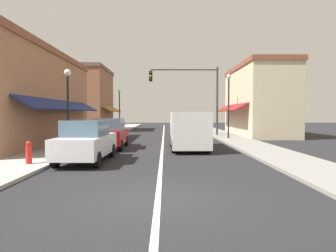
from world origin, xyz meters
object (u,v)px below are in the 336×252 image
at_px(traffic_signal_mast_arm, 194,88).
at_px(fire_hydrant, 29,152).
at_px(street_lamp_right_mid, 229,96).
at_px(street_lamp_left_far, 119,103).
at_px(street_lamp_left_near, 68,96).
at_px(van_in_lane, 188,129).
at_px(parked_car_second_left, 110,133).
at_px(parked_car_nearest_left, 86,141).

distance_m(traffic_signal_mast_arm, fire_hydrant, 17.00).
xyz_separation_m(street_lamp_right_mid, street_lamp_left_far, (-9.95, 9.43, -0.20)).
distance_m(street_lamp_left_near, fire_hydrant, 4.98).
bearing_deg(van_in_lane, parked_car_second_left, 174.12).
height_order(street_lamp_left_near, street_lamp_right_mid, street_lamp_right_mid).
bearing_deg(van_in_lane, street_lamp_right_mid, 58.34).
bearing_deg(van_in_lane, street_lamp_left_far, 111.99).
distance_m(parked_car_nearest_left, parked_car_second_left, 4.78).
xyz_separation_m(traffic_signal_mast_arm, street_lamp_right_mid, (2.37, -3.29, -0.88)).
relative_size(parked_car_second_left, fire_hydrant, 4.76).
height_order(traffic_signal_mast_arm, street_lamp_left_near, traffic_signal_mast_arm).
xyz_separation_m(traffic_signal_mast_arm, street_lamp_left_near, (-7.71, -10.31, -1.27)).
height_order(van_in_lane, fire_hydrant, van_in_lane).
distance_m(parked_car_nearest_left, traffic_signal_mast_arm, 15.17).
bearing_deg(street_lamp_right_mid, fire_hydrant, -131.75).
distance_m(traffic_signal_mast_arm, street_lamp_left_far, 9.81).
distance_m(parked_car_nearest_left, street_lamp_left_far, 19.93).
height_order(parked_car_nearest_left, street_lamp_left_near, street_lamp_left_near).
distance_m(street_lamp_right_mid, street_lamp_left_far, 13.71).
xyz_separation_m(van_in_lane, traffic_signal_mast_arm, (1.23, 9.23, 3.12)).
xyz_separation_m(traffic_signal_mast_arm, street_lamp_left_far, (-7.58, 6.14, -1.08)).
xyz_separation_m(parked_car_second_left, street_lamp_left_far, (-1.78, 14.94, 2.30)).
bearing_deg(traffic_signal_mast_arm, street_lamp_right_mid, -54.28).
height_order(parked_car_second_left, van_in_lane, van_in_lane).
xyz_separation_m(parked_car_nearest_left, traffic_signal_mast_arm, (5.86, 13.58, 3.38)).
bearing_deg(street_lamp_right_mid, traffic_signal_mast_arm, 125.72).
xyz_separation_m(parked_car_second_left, fire_hydrant, (-1.98, -5.86, -0.33)).
height_order(parked_car_second_left, street_lamp_right_mid, street_lamp_right_mid).
height_order(parked_car_nearest_left, fire_hydrant, parked_car_nearest_left).
height_order(street_lamp_left_near, street_lamp_left_far, street_lamp_left_far).
xyz_separation_m(parked_car_second_left, street_lamp_right_mid, (8.16, 5.51, 2.50)).
bearing_deg(street_lamp_right_mid, parked_car_second_left, -145.99).
bearing_deg(traffic_signal_mast_arm, fire_hydrant, -117.95).
relative_size(parked_car_nearest_left, parked_car_second_left, 1.00).
bearing_deg(parked_car_nearest_left, fire_hydrant, -149.37).
bearing_deg(van_in_lane, traffic_signal_mast_arm, 81.95).
bearing_deg(street_lamp_right_mid, van_in_lane, -121.20).
xyz_separation_m(parked_car_second_left, street_lamp_left_near, (-1.91, -1.51, 2.11)).
distance_m(parked_car_second_left, van_in_lane, 4.59).
distance_m(parked_car_second_left, traffic_signal_mast_arm, 11.07).
relative_size(traffic_signal_mast_arm, street_lamp_left_far, 1.31).
bearing_deg(parked_car_nearest_left, parked_car_second_left, 90.50).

